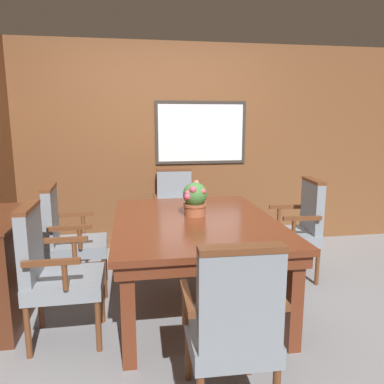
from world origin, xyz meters
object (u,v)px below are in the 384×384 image
object	(u,v)px
chair_left_near	(53,269)
chair_head_far	(175,209)
chair_head_near	(233,323)
potted_plant	(195,198)
chair_left_far	(68,236)
chair_right_far	(297,226)
dining_table	(195,230)

from	to	relation	value
chair_left_near	chair_head_far	bearing A→B (deg)	-33.01
chair_head_near	potted_plant	size ratio (longest dim) A/B	3.31
chair_left_far	potted_plant	world-z (taller)	potted_plant
chair_right_far	potted_plant	bearing A→B (deg)	-70.80
chair_head_near	dining_table	bearing A→B (deg)	-89.37
chair_head_far	chair_right_far	xyz separation A→B (m)	(1.10, -0.90, 0.00)
chair_right_far	dining_table	bearing A→B (deg)	-64.98
dining_table	chair_head_far	size ratio (longest dim) A/B	1.73
chair_left_near	potted_plant	bearing A→B (deg)	-66.15
chair_left_far	chair_head_near	world-z (taller)	same
dining_table	chair_right_far	bearing A→B (deg)	19.58
chair_head_far	potted_plant	bearing A→B (deg)	-87.00
chair_left_near	chair_right_far	world-z (taller)	same
chair_left_far	chair_head_near	distance (m)	1.97
dining_table	chair_head_near	xyz separation A→B (m)	(-0.02, -1.25, -0.12)
chair_head_far	chair_left_far	bearing A→B (deg)	-139.16
chair_left_far	chair_head_far	xyz separation A→B (m)	(1.07, 0.88, 0.00)
chair_left_near	chair_head_near	bearing A→B (deg)	-130.58
dining_table	chair_head_near	bearing A→B (deg)	-90.80
chair_left_far	potted_plant	distance (m)	1.20
dining_table	chair_head_far	xyz separation A→B (m)	(-0.01, 1.29, -0.12)
chair_left_near	potted_plant	distance (m)	1.25
chair_left_far	chair_head_near	xyz separation A→B (m)	(1.07, -1.66, 0.00)
potted_plant	chair_head_far	bearing A→B (deg)	91.51
chair_left_near	chair_right_far	size ratio (longest dim) A/B	1.00
dining_table	chair_head_far	bearing A→B (deg)	90.48
dining_table	chair_right_far	size ratio (longest dim) A/B	1.73
dining_table	chair_head_near	world-z (taller)	chair_head_near
chair_left_far	chair_right_far	world-z (taller)	same
chair_right_far	chair_head_far	bearing A→B (deg)	-123.97
dining_table	chair_left_far	size ratio (longest dim) A/B	1.73
chair_head_far	chair_left_near	bearing A→B (deg)	-121.02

